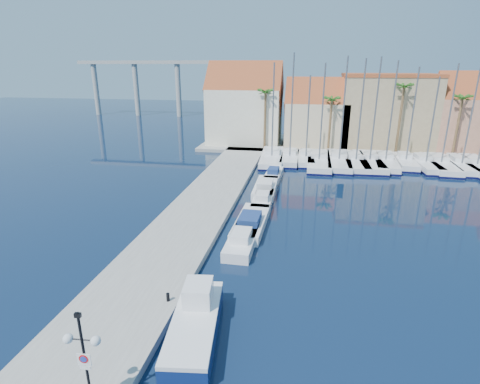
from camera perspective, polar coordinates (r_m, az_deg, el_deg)
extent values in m
plane|color=black|center=(21.50, 6.71, -19.31)|extent=(260.00, 260.00, 0.00)
cube|color=gray|center=(34.48, -6.82, -3.48)|extent=(6.00, 77.00, 0.50)
cube|color=gray|center=(66.89, 18.18, 6.63)|extent=(54.00, 16.00, 0.50)
cylinder|color=black|center=(16.52, -22.51, -22.67)|extent=(0.11, 0.11, 4.31)
cylinder|color=black|center=(16.04, -23.86, -19.82)|extent=(0.54, 0.09, 0.05)
cylinder|color=black|center=(15.80, -22.06, -20.21)|extent=(0.54, 0.09, 0.05)
sphere|color=white|center=(16.17, -24.74, -19.63)|extent=(0.39, 0.39, 0.39)
sphere|color=white|center=(15.69, -21.14, -20.40)|extent=(0.39, 0.39, 0.39)
cube|color=black|center=(15.30, -23.50, -16.84)|extent=(0.24, 0.14, 0.17)
cube|color=white|center=(16.41, -22.68, -22.52)|extent=(0.54, 0.07, 0.54)
cylinder|color=red|center=(16.36, -22.75, -22.43)|extent=(0.37, 0.04, 0.37)
cylinder|color=#1933A5|center=(16.35, -22.77, -22.46)|extent=(0.26, 0.03, 0.26)
cube|color=white|center=(16.65, -22.50, -23.51)|extent=(0.43, 0.06, 0.15)
cylinder|color=black|center=(22.40, -10.92, -15.46)|extent=(0.19, 0.19, 0.49)
cube|color=navy|center=(20.35, -6.88, -20.06)|extent=(3.04, 6.88, 1.00)
cube|color=white|center=(19.98, -6.95, -18.69)|extent=(3.04, 6.88, 0.22)
cube|color=white|center=(20.69, -6.38, -15.13)|extent=(1.65, 1.94, 1.22)
cube|color=white|center=(29.12, 0.39, -7.35)|extent=(2.06, 6.23, 0.80)
cube|color=white|center=(28.27, 0.16, -6.62)|extent=(1.42, 2.19, 0.60)
cube|color=white|center=(32.21, 1.72, -4.70)|extent=(2.56, 7.50, 0.80)
cube|color=navy|center=(31.26, 1.50, -4.06)|extent=(1.73, 2.64, 0.60)
cube|color=white|center=(37.39, 3.50, -1.33)|extent=(1.85, 5.67, 0.80)
cube|color=white|center=(36.63, 3.42, -0.60)|extent=(1.28, 1.99, 0.60)
cube|color=white|center=(41.34, 3.92, 0.64)|extent=(2.36, 7.16, 0.80)
cube|color=white|center=(40.45, 3.83, 1.28)|extent=(1.63, 2.52, 0.60)
cube|color=white|center=(46.49, 5.19, 2.67)|extent=(2.04, 5.65, 0.80)
cube|color=navy|center=(45.77, 5.12, 3.32)|extent=(1.34, 2.01, 0.60)
cube|color=white|center=(54.56, 4.88, 5.20)|extent=(3.57, 11.80, 1.00)
cube|color=#0B0D39|center=(54.64, 4.88, 4.87)|extent=(3.63, 11.86, 0.28)
cube|color=white|center=(55.52, 4.97, 6.28)|extent=(2.28, 3.59, 0.60)
cylinder|color=slate|center=(52.81, 5.06, 12.24)|extent=(0.20, 0.20, 12.59)
cube|color=white|center=(54.63, 7.59, 5.12)|extent=(2.43, 9.23, 1.00)
cube|color=#0B0D39|center=(54.71, 7.58, 4.79)|extent=(2.49, 9.29, 0.28)
cube|color=white|center=(55.35, 7.68, 6.14)|extent=(1.69, 2.77, 0.60)
cylinder|color=slate|center=(52.94, 7.91, 12.81)|extent=(0.20, 0.20, 13.81)
cube|color=white|center=(54.58, 9.96, 4.99)|extent=(2.59, 8.58, 1.00)
cube|color=#0B0D39|center=(54.66, 9.94, 4.66)|extent=(2.65, 8.64, 0.28)
cube|color=white|center=(55.23, 9.98, 6.00)|extent=(1.66, 2.61, 0.60)
cylinder|color=slate|center=(53.08, 10.34, 11.16)|extent=(0.20, 0.20, 10.97)
cube|color=white|center=(53.54, 11.91, 4.60)|extent=(3.16, 11.86, 1.00)
cube|color=#0B0D39|center=(53.62, 11.89, 4.27)|extent=(3.22, 11.92, 0.28)
cube|color=white|center=(54.51, 11.95, 5.71)|extent=(2.18, 3.57, 0.60)
cylinder|color=slate|center=(51.76, 12.43, 11.72)|extent=(0.20, 0.20, 12.54)
cube|color=white|center=(54.25, 14.81, 4.56)|extent=(3.48, 11.93, 1.00)
cube|color=#0B0D39|center=(54.33, 14.78, 4.23)|extent=(3.54, 11.99, 0.28)
cube|color=white|center=(55.22, 14.84, 5.66)|extent=(2.27, 3.62, 0.60)
cylinder|color=slate|center=(52.44, 15.49, 12.04)|extent=(0.20, 0.20, 13.39)
cube|color=white|center=(54.39, 17.15, 4.38)|extent=(2.93, 11.12, 1.00)
cube|color=#0B0D39|center=(54.47, 17.12, 4.06)|extent=(2.99, 11.18, 0.28)
cube|color=white|center=(55.28, 17.10, 5.47)|extent=(2.04, 3.34, 0.60)
cylinder|color=slate|center=(52.64, 17.96, 11.68)|extent=(0.20, 0.20, 13.09)
cube|color=white|center=(55.02, 19.03, 4.35)|extent=(3.42, 11.83, 1.00)
cube|color=#0B0D39|center=(55.09, 18.99, 4.03)|extent=(3.48, 11.90, 0.28)
cube|color=white|center=(55.96, 18.91, 5.44)|extent=(2.25, 3.59, 0.60)
cylinder|color=slate|center=(53.25, 19.95, 11.64)|extent=(0.20, 0.20, 13.27)
cube|color=white|center=(55.69, 21.22, 4.26)|extent=(3.67, 11.08, 1.00)
cube|color=#0B0D39|center=(55.76, 21.18, 3.95)|extent=(3.74, 11.15, 0.28)
cube|color=white|center=(56.57, 21.21, 5.31)|extent=(2.23, 3.41, 0.60)
cylinder|color=slate|center=(53.99, 22.14, 11.23)|extent=(0.20, 0.20, 12.82)
cube|color=white|center=(56.74, 23.85, 4.18)|extent=(2.69, 8.84, 1.00)
cube|color=#0B0D39|center=(56.82, 23.81, 3.87)|extent=(2.75, 8.91, 0.28)
cube|color=white|center=(57.41, 23.80, 5.17)|extent=(1.71, 2.70, 0.60)
cylinder|color=slate|center=(55.22, 24.82, 10.63)|extent=(0.20, 0.20, 12.07)
cube|color=white|center=(56.65, 26.28, 3.82)|extent=(2.97, 9.62, 1.00)
cube|color=#0B0D39|center=(56.72, 26.23, 3.50)|extent=(3.03, 9.68, 0.28)
cube|color=white|center=(57.35, 26.10, 4.83)|extent=(1.88, 2.94, 0.60)
cylinder|color=slate|center=(55.17, 27.32, 9.65)|extent=(0.20, 0.20, 10.89)
cube|color=white|center=(57.37, 28.13, 3.70)|extent=(3.14, 11.06, 1.00)
cube|color=#0B0D39|center=(57.44, 28.08, 3.39)|extent=(3.20, 11.12, 0.28)
cube|color=white|center=(58.22, 27.97, 4.74)|extent=(2.08, 3.35, 0.60)
cylinder|color=slate|center=(55.74, 29.34, 10.24)|extent=(0.20, 0.20, 12.47)
cube|color=white|center=(57.93, 30.51, 3.44)|extent=(2.75, 9.49, 1.00)
cube|color=#0B0D39|center=(58.00, 30.46, 3.14)|extent=(2.82, 9.56, 0.28)
cube|color=white|center=(58.63, 30.37, 4.43)|extent=(1.81, 2.88, 0.60)
cylinder|color=slate|center=(56.41, 31.76, 9.76)|extent=(0.20, 0.20, 12.16)
cube|color=white|center=(58.67, 32.14, 3.32)|extent=(3.47, 11.91, 1.00)
cube|color=#0B0D39|center=(58.74, 32.09, 3.02)|extent=(3.53, 11.97, 0.28)
cube|color=white|center=(59.56, 31.85, 4.37)|extent=(2.27, 3.61, 0.60)
cube|color=beige|center=(65.36, 0.78, 11.52)|extent=(12.00, 9.00, 9.00)
cube|color=brown|center=(64.94, 0.80, 15.46)|extent=(12.30, 9.00, 9.00)
cube|color=beige|center=(64.63, 11.50, 10.18)|extent=(10.00, 8.00, 7.00)
cube|color=brown|center=(64.23, 11.71, 13.26)|extent=(10.30, 8.00, 8.00)
cube|color=tan|center=(66.51, 21.29, 11.27)|extent=(14.00, 10.00, 11.00)
cube|color=brown|center=(66.14, 21.90, 16.20)|extent=(14.20, 10.20, 0.50)
cube|color=tan|center=(68.99, 31.20, 8.82)|extent=(10.00, 8.00, 8.00)
cube|color=brown|center=(68.60, 31.77, 12.09)|extent=(10.30, 8.00, 8.00)
cylinder|color=brown|center=(59.90, 3.82, 10.82)|extent=(0.36, 0.36, 9.00)
sphere|color=#29601B|center=(59.46, 3.92, 14.97)|extent=(2.60, 2.60, 2.60)
cylinder|color=brown|center=(59.69, 13.54, 9.84)|extent=(0.36, 0.36, 8.00)
sphere|color=#29601B|center=(59.25, 13.82, 13.51)|extent=(2.60, 2.60, 2.60)
cylinder|color=brown|center=(60.94, 23.16, 9.99)|extent=(0.36, 0.36, 10.00)
sphere|color=#29601B|center=(60.52, 23.76, 14.52)|extent=(2.60, 2.60, 2.60)
cylinder|color=brown|center=(63.27, 30.21, 8.55)|extent=(0.36, 0.36, 8.50)
sphere|color=#29601B|center=(62.86, 30.82, 12.21)|extent=(2.60, 2.60, 2.60)
cube|color=#9E9E99|center=(106.24, -11.74, 18.80)|extent=(48.00, 2.20, 0.90)
cylinder|color=#9E9E99|center=(115.20, -21.09, 14.45)|extent=(1.40, 1.40, 14.00)
cylinder|color=#9E9E99|center=(109.58, -15.52, 14.84)|extent=(1.40, 1.40, 14.00)
cylinder|color=#9E9E99|center=(105.03, -9.38, 15.11)|extent=(1.40, 1.40, 14.00)
cylinder|color=#9E9E99|center=(101.71, -2.76, 15.21)|extent=(1.40, 1.40, 14.00)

